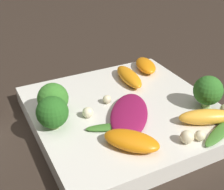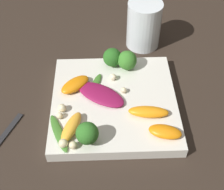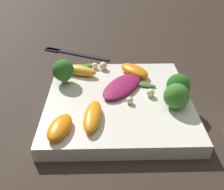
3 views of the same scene
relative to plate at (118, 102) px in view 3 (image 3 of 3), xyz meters
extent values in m
plane|color=#2D231C|center=(0.00, 0.00, -0.01)|extent=(2.40, 2.40, 0.00)
cube|color=silver|center=(0.00, 0.00, 0.00)|extent=(0.26, 0.26, 0.02)
cube|color=#262628|center=(-0.10, 0.23, -0.01)|extent=(0.17, 0.09, 0.01)
cube|color=#262628|center=(-0.16, 0.26, -0.01)|extent=(0.05, 0.04, 0.01)
ellipsoid|color=maroon|center=(0.01, 0.03, 0.02)|extent=(0.10, 0.12, 0.01)
ellipsoid|color=orange|center=(-0.04, -0.07, 0.02)|extent=(0.03, 0.08, 0.02)
ellipsoid|color=orange|center=(-0.09, -0.09, 0.02)|extent=(0.05, 0.07, 0.02)
ellipsoid|color=orange|center=(0.04, 0.08, 0.02)|extent=(0.07, 0.07, 0.02)
ellipsoid|color=#FCAD33|center=(-0.08, 0.08, 0.02)|extent=(0.08, 0.05, 0.02)
cylinder|color=#84AD5B|center=(0.09, -0.03, 0.02)|extent=(0.01, 0.01, 0.01)
sphere|color=#387A28|center=(0.09, -0.03, 0.03)|extent=(0.04, 0.04, 0.04)
cylinder|color=#7A9E51|center=(0.11, 0.00, 0.02)|extent=(0.02, 0.02, 0.01)
sphere|color=#26601E|center=(0.11, 0.00, 0.03)|extent=(0.04, 0.04, 0.04)
cylinder|color=#7A9E51|center=(-0.10, 0.05, 0.02)|extent=(0.01, 0.01, 0.02)
sphere|color=#2D6B23|center=(-0.10, 0.05, 0.04)|extent=(0.04, 0.04, 0.04)
ellipsoid|color=#3D7528|center=(-0.08, 0.11, 0.02)|extent=(0.09, 0.05, 0.01)
ellipsoid|color=#3D7528|center=(0.04, 0.04, 0.02)|extent=(0.06, 0.04, 0.01)
sphere|color=beige|center=(0.02, -0.02, 0.02)|extent=(0.01, 0.01, 0.01)
sphere|color=beige|center=(0.06, 0.00, 0.02)|extent=(0.01, 0.01, 0.01)
sphere|color=beige|center=(-0.11, 0.08, 0.02)|extent=(0.01, 0.01, 0.01)
sphere|color=beige|center=(-0.03, 0.10, 0.02)|extent=(0.02, 0.02, 0.02)
sphere|color=beige|center=(-0.11, 0.10, 0.02)|extent=(0.02, 0.02, 0.02)
sphere|color=beige|center=(-0.05, 0.11, 0.02)|extent=(0.01, 0.01, 0.01)
camera|label=1|loc=(0.19, 0.33, 0.25)|focal=50.00mm
camera|label=2|loc=(-0.43, 0.02, 0.49)|focal=50.00mm
camera|label=3|loc=(-0.02, -0.39, 0.28)|focal=42.00mm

